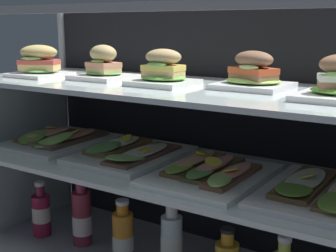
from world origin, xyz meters
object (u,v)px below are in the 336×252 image
(open_sandwich_tray_near_right_corner, at_px, (129,152))
(juice_bottle_front_fourth, at_px, (41,213))
(juice_bottle_back_left, at_px, (82,218))
(plated_roll_sandwich_near_left_corner, at_px, (39,64))
(plated_roll_sandwich_near_right_corner, at_px, (164,72))
(juice_bottle_back_center, at_px, (123,236))
(plated_roll_sandwich_center, at_px, (253,75))
(open_sandwich_tray_far_left, at_px, (59,139))
(open_sandwich_tray_near_left_corner, at_px, (323,192))
(open_sandwich_tray_mid_left, at_px, (210,172))
(juice_bottle_front_right_end, at_px, (172,243))
(plated_roll_sandwich_mid_right, at_px, (104,67))

(open_sandwich_tray_near_right_corner, height_order, juice_bottle_front_fourth, open_sandwich_tray_near_right_corner)
(juice_bottle_back_left, bearing_deg, juice_bottle_front_fourth, -170.93)
(plated_roll_sandwich_near_left_corner, relative_size, plated_roll_sandwich_near_right_corner, 1.02)
(plated_roll_sandwich_near_right_corner, xyz_separation_m, juice_bottle_back_center, (-0.16, -0.01, -0.57))
(juice_bottle_back_center, bearing_deg, open_sandwich_tray_near_right_corner, 88.49)
(plated_roll_sandwich_near_right_corner, xyz_separation_m, open_sandwich_tray_near_right_corner, (-0.16, 0.03, -0.28))
(plated_roll_sandwich_center, bearing_deg, juice_bottle_back_center, -167.69)
(open_sandwich_tray_far_left, relative_size, open_sandwich_tray_near_left_corner, 1.00)
(open_sandwich_tray_mid_left, bearing_deg, juice_bottle_front_fourth, -178.61)
(plated_roll_sandwich_center, xyz_separation_m, open_sandwich_tray_near_right_corner, (-0.41, -0.05, -0.28))
(plated_roll_sandwich_near_left_corner, relative_size, open_sandwich_tray_mid_left, 0.46)
(plated_roll_sandwich_near_right_corner, distance_m, open_sandwich_tray_mid_left, 0.33)
(plated_roll_sandwich_near_left_corner, bearing_deg, plated_roll_sandwich_center, 8.28)
(juice_bottle_front_right_end, bearing_deg, plated_roll_sandwich_near_right_corner, -174.49)
(open_sandwich_tray_near_left_corner, bearing_deg, juice_bottle_back_center, -178.76)
(plated_roll_sandwich_mid_right, xyz_separation_m, juice_bottle_front_fourth, (-0.29, -0.06, -0.57))
(open_sandwich_tray_far_left, xyz_separation_m, juice_bottle_back_left, (0.14, -0.04, -0.27))
(open_sandwich_tray_near_right_corner, distance_m, open_sandwich_tray_near_left_corner, 0.65)
(juice_bottle_front_fourth, xyz_separation_m, juice_bottle_front_right_end, (0.57, 0.03, 0.02))
(plated_roll_sandwich_near_left_corner, relative_size, plated_roll_sandwich_mid_right, 1.00)
(plated_roll_sandwich_near_left_corner, relative_size, open_sandwich_tray_far_left, 0.46)
(open_sandwich_tray_far_left, bearing_deg, plated_roll_sandwich_near_left_corner, -94.06)
(open_sandwich_tray_mid_left, distance_m, juice_bottle_front_fourth, 0.77)
(plated_roll_sandwich_mid_right, height_order, open_sandwich_tray_mid_left, plated_roll_sandwich_mid_right)
(plated_roll_sandwich_center, relative_size, juice_bottle_front_fourth, 0.93)
(plated_roll_sandwich_near_right_corner, bearing_deg, open_sandwich_tray_near_left_corner, 0.64)
(plated_roll_sandwich_near_left_corner, xyz_separation_m, open_sandwich_tray_near_right_corner, (0.35, 0.06, -0.28))
(plated_roll_sandwich_mid_right, xyz_separation_m, open_sandwich_tray_far_left, (-0.24, 0.01, -0.28))
(plated_roll_sandwich_near_right_corner, distance_m, open_sandwich_tray_near_right_corner, 0.33)
(plated_roll_sandwich_mid_right, bearing_deg, juice_bottle_back_center, -22.04)
(plated_roll_sandwich_center, distance_m, juice_bottle_back_center, 0.71)
(plated_roll_sandwich_near_left_corner, relative_size, juice_bottle_front_right_end, 0.71)
(plated_roll_sandwich_near_left_corner, relative_size, open_sandwich_tray_near_right_corner, 0.46)
(open_sandwich_tray_mid_left, bearing_deg, juice_bottle_back_left, 178.71)
(open_sandwich_tray_mid_left, distance_m, juice_bottle_back_center, 0.44)
(plated_roll_sandwich_near_right_corner, xyz_separation_m, open_sandwich_tray_mid_left, (0.17, -0.01, -0.28))
(juice_bottle_front_fourth, bearing_deg, juice_bottle_back_center, 2.41)
(plated_roll_sandwich_mid_right, bearing_deg, open_sandwich_tray_far_left, 177.42)
(juice_bottle_front_right_end, bearing_deg, juice_bottle_back_left, 179.74)
(juice_bottle_back_center, bearing_deg, plated_roll_sandwich_mid_right, 157.96)
(open_sandwich_tray_near_left_corner, bearing_deg, juice_bottle_front_right_end, -179.66)
(open_sandwich_tray_mid_left, distance_m, juice_bottle_front_right_end, 0.30)
(open_sandwich_tray_mid_left, bearing_deg, open_sandwich_tray_near_left_corner, 2.30)
(open_sandwich_tray_near_right_corner, distance_m, juice_bottle_front_right_end, 0.33)
(open_sandwich_tray_mid_left, relative_size, juice_bottle_back_center, 1.83)
(plated_roll_sandwich_near_right_corner, height_order, open_sandwich_tray_near_right_corner, plated_roll_sandwich_near_right_corner)
(juice_bottle_back_left, bearing_deg, open_sandwich_tray_far_left, 165.21)
(open_sandwich_tray_far_left, relative_size, juice_bottle_front_fourth, 1.85)
(open_sandwich_tray_near_left_corner, bearing_deg, plated_roll_sandwich_center, 162.19)
(open_sandwich_tray_near_right_corner, bearing_deg, plated_roll_sandwich_near_right_corner, -11.54)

